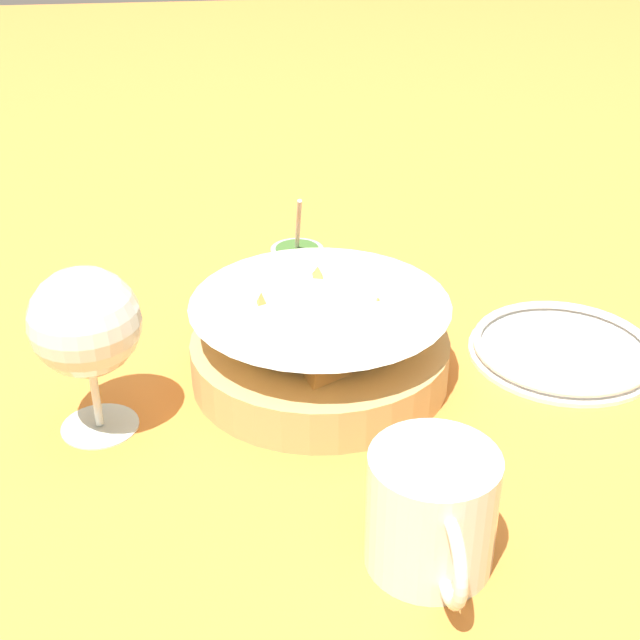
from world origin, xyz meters
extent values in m
plane|color=orange|center=(0.00, 0.00, 0.00)|extent=(4.00, 4.00, 0.00)
cylinder|color=tan|center=(0.04, 0.01, 0.02)|extent=(0.24, 0.24, 0.04)
cone|color=#EDE5C6|center=(0.04, 0.01, 0.04)|extent=(0.24, 0.24, 0.08)
cylinder|color=#3D842D|center=(0.04, 0.01, 0.02)|extent=(0.18, 0.18, 0.01)
pyramid|color=#CC8E42|center=(0.09, 0.01, 0.05)|extent=(0.08, 0.07, 0.05)
pyramid|color=#CC8E42|center=(0.04, 0.07, 0.06)|extent=(0.07, 0.06, 0.06)
pyramid|color=#CC8E42|center=(-0.01, 0.02, 0.06)|extent=(0.08, 0.08, 0.06)
pyramid|color=#CC8E42|center=(0.03, -0.04, 0.06)|extent=(0.07, 0.06, 0.06)
cylinder|color=#B7B7BC|center=(-0.18, 0.02, 0.02)|extent=(0.06, 0.06, 0.03)
cylinder|color=#42702D|center=(-0.18, 0.02, 0.02)|extent=(0.05, 0.05, 0.02)
cylinder|color=#B7B7BC|center=(-0.17, 0.02, 0.06)|extent=(0.05, 0.00, 0.10)
cylinder|color=silver|center=(0.09, -0.18, 0.00)|extent=(0.07, 0.07, 0.00)
cylinder|color=silver|center=(0.09, -0.18, 0.03)|extent=(0.01, 0.01, 0.06)
sphere|color=silver|center=(0.09, -0.18, 0.10)|extent=(0.09, 0.09, 0.09)
sphere|color=#E5B77F|center=(0.09, -0.18, 0.09)|extent=(0.06, 0.06, 0.06)
cylinder|color=silver|center=(0.28, 0.06, 0.05)|extent=(0.09, 0.09, 0.09)
cylinder|color=orange|center=(0.28, 0.06, 0.03)|extent=(0.07, 0.07, 0.06)
torus|color=silver|center=(0.33, 0.06, 0.05)|extent=(0.06, 0.01, 0.06)
cylinder|color=white|center=(0.03, 0.26, 0.00)|extent=(0.18, 0.18, 0.01)
torus|color=white|center=(0.03, 0.26, 0.01)|extent=(0.18, 0.18, 0.01)
camera|label=1|loc=(0.74, -0.07, 0.46)|focal=50.00mm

